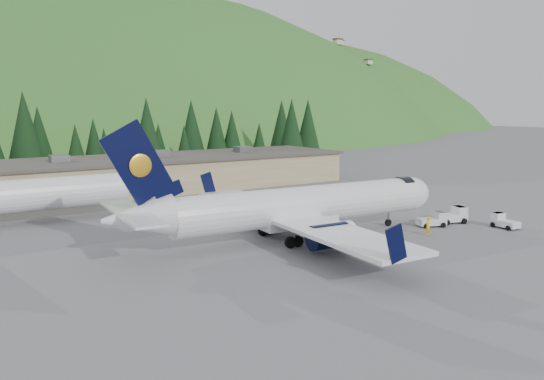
{
  "coord_description": "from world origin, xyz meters",
  "views": [
    {
      "loc": [
        -30.84,
        -40.91,
        12.82
      ],
      "look_at": [
        0.0,
        6.0,
        4.0
      ],
      "focal_mm": 35.0,
      "sensor_mm": 36.0,
      "label": 1
    }
  ],
  "objects_px": {
    "baggage_tug_a": "(453,216)",
    "terminal_building": "(129,175)",
    "baggage_tug_c": "(503,221)",
    "baggage_tug_b": "(434,220)",
    "ramp_worker": "(428,226)",
    "airliner": "(296,207)"
  },
  "relations": [
    {
      "from": "airliner",
      "to": "baggage_tug_a",
      "type": "height_order",
      "value": "airliner"
    },
    {
      "from": "baggage_tug_a",
      "to": "terminal_building",
      "type": "height_order",
      "value": "terminal_building"
    },
    {
      "from": "baggage_tug_a",
      "to": "baggage_tug_c",
      "type": "height_order",
      "value": "baggage_tug_a"
    },
    {
      "from": "baggage_tug_a",
      "to": "baggage_tug_c",
      "type": "relative_size",
      "value": 1.26
    },
    {
      "from": "airliner",
      "to": "terminal_building",
      "type": "xyz_separation_m",
      "value": [
        -3.97,
        37.93,
        -0.54
      ]
    },
    {
      "from": "baggage_tug_a",
      "to": "baggage_tug_b",
      "type": "relative_size",
      "value": 1.13
    },
    {
      "from": "baggage_tug_c",
      "to": "terminal_building",
      "type": "relative_size",
      "value": 0.04
    },
    {
      "from": "baggage_tug_b",
      "to": "ramp_worker",
      "type": "bearing_deg",
      "value": -126.75
    },
    {
      "from": "baggage_tug_a",
      "to": "baggage_tug_b",
      "type": "height_order",
      "value": "baggage_tug_a"
    },
    {
      "from": "airliner",
      "to": "terminal_building",
      "type": "bearing_deg",
      "value": 99.97
    },
    {
      "from": "baggage_tug_a",
      "to": "baggage_tug_b",
      "type": "xyz_separation_m",
      "value": [
        -3.26,
        -0.02,
        -0.1
      ]
    },
    {
      "from": "airliner",
      "to": "terminal_building",
      "type": "distance_m",
      "value": 38.14
    },
    {
      "from": "airliner",
      "to": "baggage_tug_c",
      "type": "bearing_deg",
      "value": -16.87
    },
    {
      "from": "baggage_tug_a",
      "to": "ramp_worker",
      "type": "relative_size",
      "value": 1.94
    },
    {
      "from": "terminal_building",
      "to": "ramp_worker",
      "type": "distance_m",
      "value": 46.78
    },
    {
      "from": "baggage_tug_c",
      "to": "baggage_tug_b",
      "type": "bearing_deg",
      "value": 55.89
    },
    {
      "from": "baggage_tug_b",
      "to": "baggage_tug_a",
      "type": "bearing_deg",
      "value": 21.35
    },
    {
      "from": "baggage_tug_c",
      "to": "baggage_tug_a",
      "type": "bearing_deg",
      "value": 32.74
    },
    {
      "from": "airliner",
      "to": "baggage_tug_a",
      "type": "distance_m",
      "value": 19.47
    },
    {
      "from": "terminal_building",
      "to": "baggage_tug_c",
      "type": "bearing_deg",
      "value": -61.12
    },
    {
      "from": "baggage_tug_a",
      "to": "baggage_tug_c",
      "type": "bearing_deg",
      "value": -46.71
    },
    {
      "from": "baggage_tug_b",
      "to": "terminal_building",
      "type": "distance_m",
      "value": 46.07
    }
  ]
}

